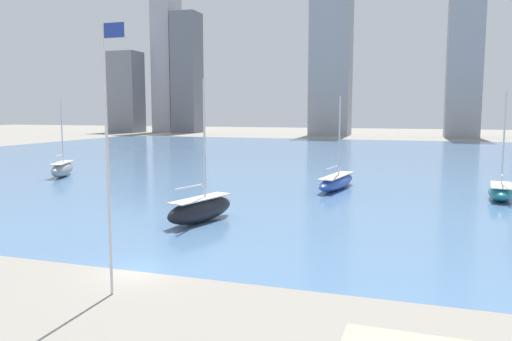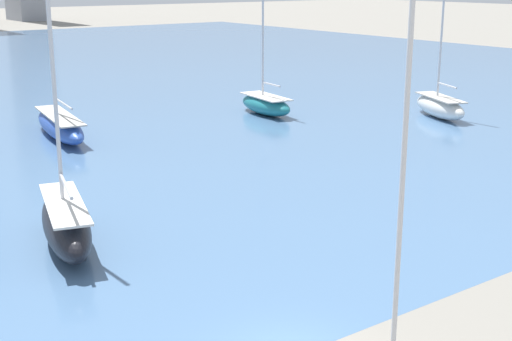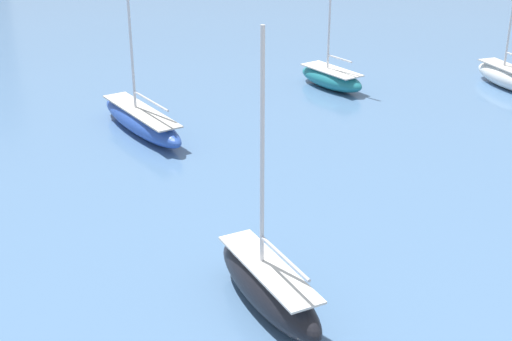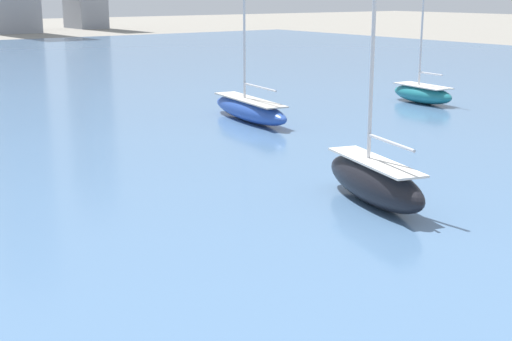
% 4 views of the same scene
% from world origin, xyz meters
% --- Properties ---
extents(flag_pole, '(1.24, 0.14, 13.54)m').
position_xyz_m(flag_pole, '(0.74, -3.57, 7.27)').
color(flag_pole, silver).
rests_on(flag_pole, ground_plane).
extents(sailboat_teal, '(3.25, 7.15, 11.32)m').
position_xyz_m(sailboat_teal, '(23.51, 32.56, 0.89)').
color(sailboat_teal, '#1E757F').
rests_on(sailboat_teal, harbor_water).
extents(sailboat_white, '(4.77, 7.55, 12.41)m').
position_xyz_m(sailboat_white, '(34.38, 22.92, 0.97)').
color(sailboat_white, white).
rests_on(sailboat_white, harbor_water).
extents(sailboat_black, '(3.86, 8.09, 11.86)m').
position_xyz_m(sailboat_black, '(-1.95, 13.03, 1.12)').
color(sailboat_black, black).
rests_on(sailboat_black, harbor_water).
extents(sailboat_blue, '(3.74, 11.09, 11.01)m').
position_xyz_m(sailboat_blue, '(6.00, 34.22, 0.91)').
color(sailboat_blue, '#284CA8').
rests_on(sailboat_blue, harbor_water).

